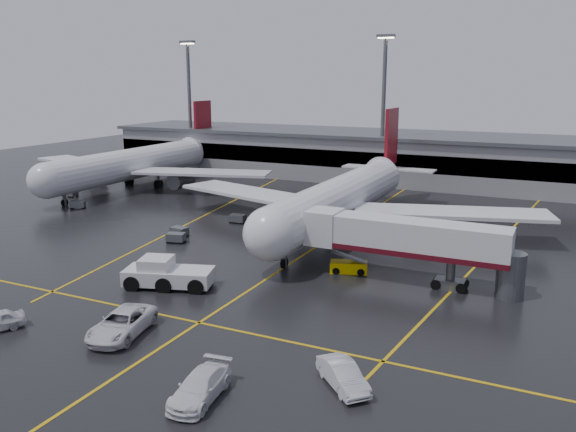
% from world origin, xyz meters
% --- Properties ---
extents(ground, '(220.00, 220.00, 0.00)m').
position_xyz_m(ground, '(0.00, 0.00, 0.00)').
color(ground, black).
rests_on(ground, ground).
extents(apron_line_centre, '(0.25, 90.00, 0.02)m').
position_xyz_m(apron_line_centre, '(0.00, 0.00, 0.01)').
color(apron_line_centre, gold).
rests_on(apron_line_centre, ground).
extents(apron_line_stop, '(60.00, 0.25, 0.02)m').
position_xyz_m(apron_line_stop, '(0.00, -22.00, 0.01)').
color(apron_line_stop, gold).
rests_on(apron_line_stop, ground).
extents(apron_line_left, '(9.99, 69.35, 0.02)m').
position_xyz_m(apron_line_left, '(-20.00, 10.00, 0.01)').
color(apron_line_left, gold).
rests_on(apron_line_left, ground).
extents(apron_line_right, '(7.57, 69.64, 0.02)m').
position_xyz_m(apron_line_right, '(18.00, 10.00, 0.01)').
color(apron_line_right, gold).
rests_on(apron_line_right, ground).
extents(terminal, '(122.00, 19.00, 8.60)m').
position_xyz_m(terminal, '(0.00, 47.93, 4.32)').
color(terminal, gray).
rests_on(terminal, ground).
extents(light_mast_left, '(3.00, 1.20, 25.45)m').
position_xyz_m(light_mast_left, '(-45.00, 42.00, 14.47)').
color(light_mast_left, '#595B60').
rests_on(light_mast_left, ground).
extents(light_mast_mid, '(3.00, 1.20, 25.45)m').
position_xyz_m(light_mast_mid, '(-5.00, 42.00, 14.47)').
color(light_mast_mid, '#595B60').
rests_on(light_mast_mid, ground).
extents(main_airliner, '(48.80, 45.60, 14.10)m').
position_xyz_m(main_airliner, '(0.00, 9.70, 4.21)').
color(main_airliner, silver).
rests_on(main_airliner, ground).
extents(second_airliner, '(48.80, 45.60, 14.10)m').
position_xyz_m(second_airliner, '(-42.00, 21.70, 4.21)').
color(second_airliner, silver).
rests_on(second_airliner, ground).
extents(jet_bridge, '(19.90, 3.40, 6.05)m').
position_xyz_m(jet_bridge, '(11.87, -6.00, 3.93)').
color(jet_bridge, silver).
rests_on(jet_bridge, ground).
extents(pushback_tractor, '(8.46, 5.47, 2.81)m').
position_xyz_m(pushback_tractor, '(-7.19, -16.52, 1.12)').
color(pushback_tractor, silver).
rests_on(pushback_tractor, ground).
extents(belt_loader, '(3.83, 2.52, 2.25)m').
position_xyz_m(belt_loader, '(6.28, -5.64, 0.55)').
color(belt_loader, '#EDC400').
rests_on(belt_loader, ground).
extents(service_van_a, '(4.31, 7.04, 1.82)m').
position_xyz_m(service_van_a, '(-3.83, -26.30, 0.91)').
color(service_van_a, silver).
rests_on(service_van_a, ground).
extents(service_van_b, '(2.89, 5.66, 1.57)m').
position_xyz_m(service_van_b, '(6.28, -31.17, 0.79)').
color(service_van_b, white).
rests_on(service_van_b, ground).
extents(service_van_c, '(4.53, 4.46, 1.55)m').
position_xyz_m(service_van_c, '(13.35, -26.22, 0.78)').
color(service_van_c, silver).
rests_on(service_van_c, ground).
extents(baggage_cart_a, '(2.26, 1.77, 1.12)m').
position_xyz_m(baggage_cart_a, '(-15.16, -4.25, 0.63)').
color(baggage_cart_a, '#595B60').
rests_on(baggage_cart_a, ground).
extents(baggage_cart_b, '(2.14, 1.53, 1.12)m').
position_xyz_m(baggage_cart_b, '(-16.46, -1.80, 0.63)').
color(baggage_cart_b, '#595B60').
rests_on(baggage_cart_b, ground).
extents(baggage_cart_c, '(2.11, 1.47, 1.12)m').
position_xyz_m(baggage_cart_c, '(-13.53, 6.90, 0.63)').
color(baggage_cart_c, '#595B60').
rests_on(baggage_cart_c, ground).
extents(baggage_cart_d, '(2.05, 1.38, 1.12)m').
position_xyz_m(baggage_cart_d, '(-46.11, 10.22, 0.63)').
color(baggage_cart_d, '#595B60').
rests_on(baggage_cart_d, ground).
extents(baggage_cart_e, '(2.38, 2.14, 1.12)m').
position_xyz_m(baggage_cart_e, '(-38.75, 4.34, 0.63)').
color(baggage_cart_e, '#595B60').
rests_on(baggage_cart_e, ground).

